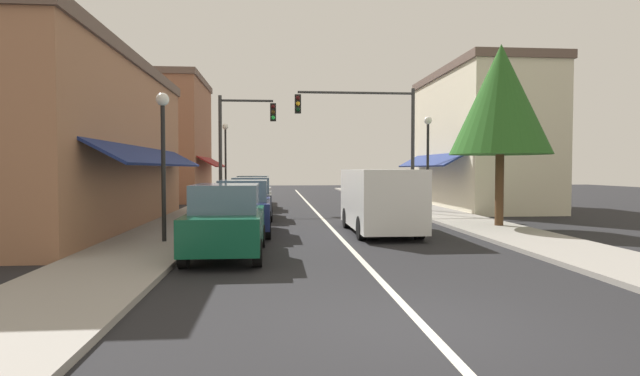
# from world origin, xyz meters

# --- Properties ---
(ground_plane) EXTENTS (80.00, 80.00, 0.00)m
(ground_plane) POSITION_xyz_m (0.00, 18.00, 0.00)
(ground_plane) COLOR black
(sidewalk_left) EXTENTS (2.60, 56.00, 0.12)m
(sidewalk_left) POSITION_xyz_m (-5.50, 18.00, 0.06)
(sidewalk_left) COLOR gray
(sidewalk_left) RESTS_ON ground
(sidewalk_right) EXTENTS (2.60, 56.00, 0.12)m
(sidewalk_right) POSITION_xyz_m (5.50, 18.00, 0.06)
(sidewalk_right) COLOR gray
(sidewalk_right) RESTS_ON ground
(lane_center_stripe) EXTENTS (0.14, 52.00, 0.01)m
(lane_center_stripe) POSITION_xyz_m (0.00, 18.00, 0.00)
(lane_center_stripe) COLOR silver
(lane_center_stripe) RESTS_ON ground
(storefront_left_block) EXTENTS (6.51, 14.20, 6.10)m
(storefront_left_block) POSITION_xyz_m (-9.39, 12.00, 3.05)
(storefront_left_block) COLOR #9E6B4C
(storefront_left_block) RESTS_ON ground
(storefront_right_block) EXTENTS (5.78, 10.20, 7.47)m
(storefront_right_block) POSITION_xyz_m (9.03, 20.00, 3.74)
(storefront_right_block) COLOR beige
(storefront_right_block) RESTS_ON ground
(storefront_far_left) EXTENTS (6.19, 8.20, 8.16)m
(storefront_far_left) POSITION_xyz_m (-9.24, 28.00, 4.08)
(storefront_far_left) COLOR #8E5B42
(storefront_far_left) RESTS_ON ground
(parked_car_nearest_left) EXTENTS (1.79, 4.10, 1.77)m
(parked_car_nearest_left) POSITION_xyz_m (-3.19, 5.72, 0.88)
(parked_car_nearest_left) COLOR #0F4C33
(parked_car_nearest_left) RESTS_ON ground
(parked_car_second_left) EXTENTS (1.81, 4.12, 1.77)m
(parked_car_second_left) POSITION_xyz_m (-3.05, 10.02, 0.88)
(parked_car_second_left) COLOR navy
(parked_car_second_left) RESTS_ON ground
(parked_car_third_left) EXTENTS (1.82, 4.12, 1.77)m
(parked_car_third_left) POSITION_xyz_m (-3.03, 15.05, 0.88)
(parked_car_third_left) COLOR #4C5156
(parked_car_third_left) RESTS_ON ground
(parked_car_far_left) EXTENTS (1.88, 4.15, 1.77)m
(parked_car_far_left) POSITION_xyz_m (-3.17, 20.17, 0.88)
(parked_car_far_left) COLOR #B7BABF
(parked_car_far_left) RESTS_ON ground
(van_in_lane) EXTENTS (2.01, 5.18, 2.12)m
(van_in_lane) POSITION_xyz_m (1.45, 9.89, 1.15)
(van_in_lane) COLOR silver
(van_in_lane) RESTS_ON ground
(traffic_signal_mast_arm) EXTENTS (5.96, 0.50, 6.11)m
(traffic_signal_mast_arm) POSITION_xyz_m (2.79, 17.94, 4.21)
(traffic_signal_mast_arm) COLOR #333333
(traffic_signal_mast_arm) RESTS_ON ground
(traffic_signal_left_corner) EXTENTS (2.93, 0.50, 5.86)m
(traffic_signal_left_corner) POSITION_xyz_m (-3.88, 19.43, 3.84)
(traffic_signal_left_corner) COLOR #333333
(traffic_signal_left_corner) RESTS_ON ground
(street_lamp_left_near) EXTENTS (0.36, 0.36, 4.24)m
(street_lamp_left_near) POSITION_xyz_m (-5.10, 7.72, 2.90)
(street_lamp_left_near) COLOR black
(street_lamp_left_near) RESTS_ON ground
(street_lamp_right_mid) EXTENTS (0.36, 0.36, 4.49)m
(street_lamp_right_mid) POSITION_xyz_m (4.83, 15.57, 3.05)
(street_lamp_right_mid) COLOR black
(street_lamp_right_mid) RESTS_ON ground
(street_lamp_left_far) EXTENTS (0.36, 0.36, 4.90)m
(street_lamp_left_far) POSITION_xyz_m (-5.05, 24.78, 3.29)
(street_lamp_left_far) COLOR black
(street_lamp_left_far) RESTS_ON ground
(tree_right_near) EXTENTS (3.55, 3.55, 6.55)m
(tree_right_near) POSITION_xyz_m (5.96, 10.73, 4.58)
(tree_right_near) COLOR #4C331E
(tree_right_near) RESTS_ON ground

